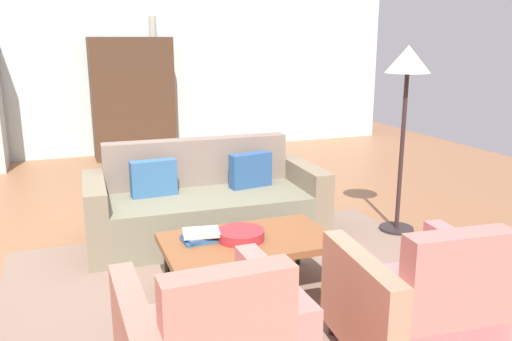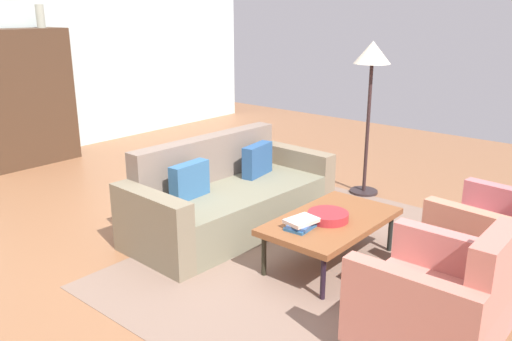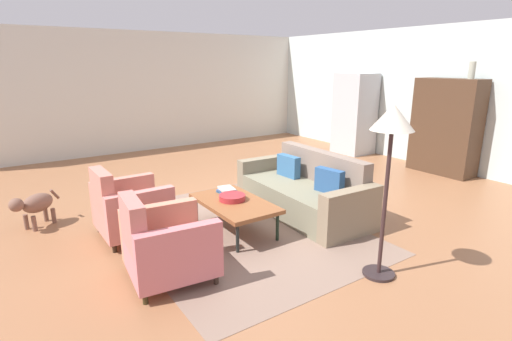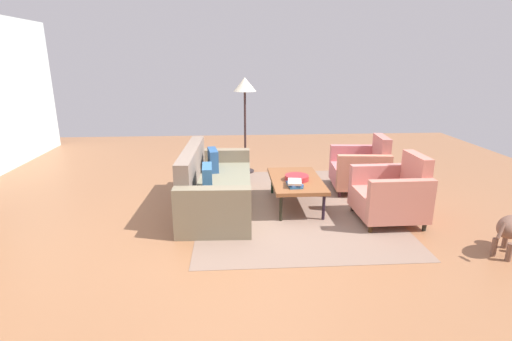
{
  "view_description": "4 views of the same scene",
  "coord_description": "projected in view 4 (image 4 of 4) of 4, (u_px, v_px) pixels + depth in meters",
  "views": [
    {
      "loc": [
        -0.62,
        -4.04,
        1.77
      ],
      "look_at": [
        0.8,
        -0.26,
        0.75
      ],
      "focal_mm": 36.53,
      "sensor_mm": 36.0,
      "label": 1
    },
    {
      "loc": [
        -2.91,
        -2.91,
        2.06
      ],
      "look_at": [
        0.27,
        -0.21,
        0.76
      ],
      "focal_mm": 36.86,
      "sensor_mm": 36.0,
      "label": 2
    },
    {
      "loc": [
        4.52,
        -3.14,
        2.07
      ],
      "look_at": [
        0.52,
        -0.45,
        0.74
      ],
      "focal_mm": 27.36,
      "sensor_mm": 36.0,
      "label": 3
    },
    {
      "loc": [
        -4.56,
        0.11,
        2.04
      ],
      "look_at": [
        0.42,
        -0.21,
        0.57
      ],
      "focal_mm": 26.85,
      "sensor_mm": 36.0,
      "label": 4
    }
  ],
  "objects": [
    {
      "name": "coffee_table",
      "position": [
        296.0,
        181.0,
        5.41
      ],
      "size": [
        1.2,
        0.7,
        0.4
      ],
      "color": "black",
      "rests_on": "ground"
    },
    {
      "name": "armchair_left",
      "position": [
        393.0,
        195.0,
        4.92
      ],
      "size": [
        0.81,
        0.81,
        0.88
      ],
      "rotation": [
        0.0,
        0.0,
        0.02
      ],
      "color": "#372411",
      "rests_on": "ground"
    },
    {
      "name": "dog",
      "position": [
        512.0,
        226.0,
        4.08
      ],
      "size": [
        0.47,
        0.61,
        0.48
      ],
      "rotation": [
        0.0,
        0.0,
        5.31
      ],
      "color": "brown",
      "rests_on": "ground"
    },
    {
      "name": "book_stack",
      "position": [
        295.0,
        183.0,
        5.08
      ],
      "size": [
        0.28,
        0.22,
        0.08
      ],
      "color": "#2C6091",
      "rests_on": "coffee_table"
    },
    {
      "name": "armchair_right",
      "position": [
        363.0,
        169.0,
        6.06
      ],
      "size": [
        0.87,
        0.87,
        0.88
      ],
      "rotation": [
        0.0,
        0.0,
        -0.1
      ],
      "color": "#3C1D22",
      "rests_on": "ground"
    },
    {
      "name": "fruit_bowl",
      "position": [
        297.0,
        178.0,
        5.34
      ],
      "size": [
        0.33,
        0.33,
        0.07
      ],
      "primitive_type": "cylinder",
      "color": "#A92930",
      "rests_on": "coffee_table"
    },
    {
      "name": "couch",
      "position": [
        212.0,
        188.0,
        5.37
      ],
      "size": [
        2.13,
        0.98,
        0.86
      ],
      "rotation": [
        0.0,
        0.0,
        3.11
      ],
      "color": "#77745D",
      "rests_on": "ground"
    },
    {
      "name": "ground_plane",
      "position": [
        242.0,
        222.0,
        4.95
      ],
      "size": [
        11.67,
        11.67,
        0.0
      ],
      "primitive_type": "plane",
      "color": "#956240"
    },
    {
      "name": "area_rug",
      "position": [
        292.0,
        205.0,
        5.51
      ],
      "size": [
        3.4,
        2.6,
        0.01
      ],
      "primitive_type": "cube",
      "color": "#83695A",
      "rests_on": "ground"
    },
    {
      "name": "floor_lamp",
      "position": [
        245.0,
        93.0,
        6.74
      ],
      "size": [
        0.4,
        0.4,
        1.72
      ],
      "color": "#2B2122",
      "rests_on": "ground"
    }
  ]
}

